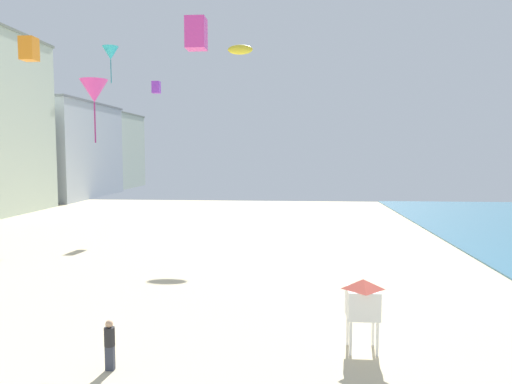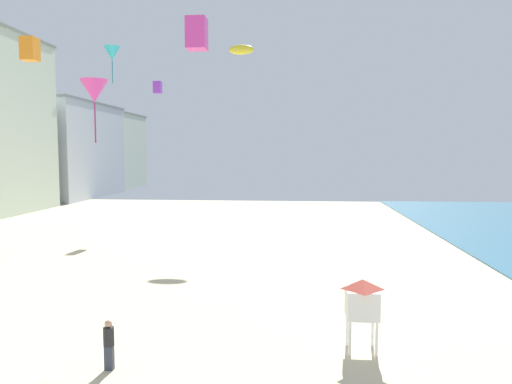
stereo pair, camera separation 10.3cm
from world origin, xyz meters
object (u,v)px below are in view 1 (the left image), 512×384
Objects in this scene: kite_yellow_parafoil at (240,50)px; kite_magenta_box at (196,34)px; lifeguard_stand at (363,299)px; kite_cyan_delta at (111,53)px; kite_flyer at (110,342)px; kite_magenta_delta at (94,91)px; kite_orange_box at (29,49)px; kite_purple_box at (156,87)px.

kite_magenta_box is (-0.70, -15.58, -2.37)m from kite_yellow_parafoil.
kite_cyan_delta is (-19.39, 27.38, 14.24)m from lifeguard_stand.
kite_magenta_delta is (-2.79, 5.93, 8.66)m from kite_flyer.
kite_magenta_box reaches higher than kite_orange_box.
kite_magenta_delta is 2.38× the size of kite_purple_box.
kite_cyan_delta is (-3.65, -2.09, 2.89)m from kite_purple_box.
kite_cyan_delta is (-12.28, 1.88, 0.28)m from kite_yellow_parafoil.
kite_flyer is at bearing -76.67° from kite_purple_box.
kite_cyan_delta is at bearing 109.46° from kite_magenta_delta.
kite_purple_box is at bearing 29.85° from kite_cyan_delta.
kite_orange_box is (-8.12, 10.31, 11.45)m from kite_flyer.
lifeguard_stand is 1.50× the size of kite_magenta_box.
kite_magenta_box is (8.56, 1.80, 1.06)m from kite_orange_box.
kite_flyer is at bearing -92.35° from kite_yellow_parafoil.
kite_magenta_box is (7.94, -19.55, 0.23)m from kite_purple_box.
kite_orange_box is (-9.25, -17.38, -3.43)m from kite_yellow_parafoil.
lifeguard_stand is 21.08m from kite_orange_box.
kite_cyan_delta is 1.97× the size of kite_magenta_box.
kite_cyan_delta reaches higher than lifeguard_stand.
kite_flyer is 1.36× the size of kite_orange_box.
kite_magenta_delta is 2.25× the size of kite_orange_box.
kite_magenta_delta is at bearing -100.22° from kite_yellow_parafoil.
kite_yellow_parafoil is 0.65× the size of kite_cyan_delta.
kite_cyan_delta reaches higher than kite_yellow_parafoil.
kite_magenta_delta is 7.97m from kite_magenta_box.
kite_magenta_box is (-7.81, 9.93, 11.58)m from lifeguard_stand.
kite_cyan_delta is at bearing -150.15° from kite_purple_box.
kite_magenta_box reaches higher than lifeguard_stand.
kite_yellow_parafoil reaches higher than kite_flyer.
lifeguard_stand is 29.93m from kite_yellow_parafoil.
kite_yellow_parafoil reaches higher than lifeguard_stand.
kite_purple_box is 0.67× the size of kite_magenta_box.
kite_magenta_box is at bearing 11.91° from kite_orange_box.
kite_magenta_delta is at bearing 19.03° from kite_flyer.
kite_purple_box is at bearing 122.77° from lifeguard_stand.
kite_purple_box reaches higher than kite_flyer.
lifeguard_stand is 17.14m from kite_magenta_box.
kite_flyer is at bearing -69.35° from kite_cyan_delta.
kite_purple_box is 21.10m from kite_magenta_box.
kite_orange_box reaches higher than lifeguard_stand.
kite_purple_box is 21.38m from kite_orange_box.
kite_magenta_box is at bearing -67.90° from kite_purple_box.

